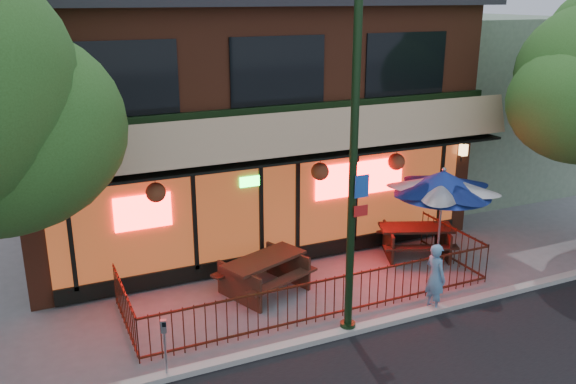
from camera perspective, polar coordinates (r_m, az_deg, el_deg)
name	(u,v)px	position (r m, az deg, el deg)	size (l,w,h in m)	color
ground	(338,322)	(13.42, 4.72, -12.03)	(80.00, 80.00, 0.00)	gray
curb	(350,331)	(13.01, 5.82, -12.78)	(80.00, 0.25, 0.12)	#999993
restaurant_building	(225,86)	(18.34, -5.89, 9.79)	(12.96, 9.49, 8.05)	brown
neighbor_building	(454,101)	(23.42, 15.26, 8.23)	(6.00, 7.00, 6.00)	gray
patio_fence	(328,286)	(13.51, 3.75, -8.76)	(8.44, 2.62, 1.00)	#3F180D
street_light	(353,187)	(11.83, 6.06, 0.42)	(0.43, 0.32, 7.00)	black
picnic_table_left	(264,269)	(14.39, -2.23, -7.26)	(2.43, 2.16, 0.86)	#402217
picnic_table_right	(416,236)	(16.69, 11.88, -4.09)	(2.35, 2.10, 0.83)	#331A11
patio_umbrella	(443,183)	(15.42, 14.31, 0.84)	(2.36, 2.36, 2.70)	gray
pedestrian	(435,277)	(13.92, 13.62, -7.73)	(0.57, 0.37, 1.56)	#598AB2
parking_meter_near	(164,339)	(11.44, -11.48, -13.36)	(0.13, 0.12, 1.20)	#9C9EA4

